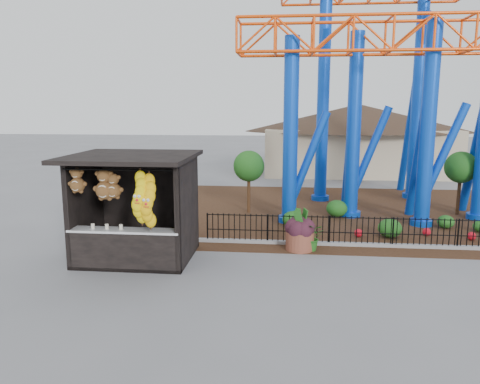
# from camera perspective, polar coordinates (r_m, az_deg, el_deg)

# --- Properties ---
(ground) EXTENTS (120.00, 120.00, 0.00)m
(ground) POSITION_cam_1_polar(r_m,az_deg,el_deg) (12.75, -0.88, -10.10)
(ground) COLOR slate
(ground) RESTS_ON ground
(mulch_bed) EXTENTS (18.00, 12.00, 0.02)m
(mulch_bed) POSITION_cam_1_polar(r_m,az_deg,el_deg) (20.52, 12.97, -2.40)
(mulch_bed) COLOR #331E11
(mulch_bed) RESTS_ON ground
(curb) EXTENTS (18.00, 0.18, 0.12)m
(curb) POSITION_cam_1_polar(r_m,az_deg,el_deg) (15.71, 15.18, -6.25)
(curb) COLOR gray
(curb) RESTS_ON ground
(prize_booth) EXTENTS (3.50, 3.40, 3.12)m
(prize_booth) POSITION_cam_1_polar(r_m,az_deg,el_deg) (13.81, -12.88, -2.11)
(prize_booth) COLOR black
(prize_booth) RESTS_ON ground
(picket_fence) EXTENTS (12.20, 0.06, 1.00)m
(picket_fence) POSITION_cam_1_polar(r_m,az_deg,el_deg) (15.77, 18.50, -4.71)
(picket_fence) COLOR black
(picket_fence) RESTS_ON ground
(roller_coaster) EXTENTS (11.00, 6.37, 10.82)m
(roller_coaster) POSITION_cam_1_polar(r_m,az_deg,el_deg) (20.52, 16.86, 15.52)
(roller_coaster) COLOR blue
(roller_coaster) RESTS_ON ground
(terracotta_planter) EXTENTS (1.13, 1.13, 0.60)m
(terracotta_planter) POSITION_cam_1_polar(r_m,az_deg,el_deg) (14.89, 7.30, -5.92)
(terracotta_planter) COLOR brown
(terracotta_planter) RESTS_ON ground
(planter_foliage) EXTENTS (0.70, 0.70, 0.64)m
(planter_foliage) POSITION_cam_1_polar(r_m,az_deg,el_deg) (14.73, 7.35, -3.61)
(planter_foliage) COLOR #30131E
(planter_foliage) RESTS_ON terracotta_planter
(potted_plant) EXTENTS (0.87, 0.77, 0.89)m
(potted_plant) POSITION_cam_1_polar(r_m,az_deg,el_deg) (14.84, 8.69, -5.44)
(potted_plant) COLOR #1F5819
(potted_plant) RESTS_ON ground
(landscaping) EXTENTS (7.34, 3.74, 0.68)m
(landscaping) POSITION_cam_1_polar(r_m,az_deg,el_deg) (18.04, 14.70, -3.23)
(landscaping) COLOR #1C5117
(landscaping) RESTS_ON mulch_bed
(pavilion) EXTENTS (15.00, 15.00, 4.80)m
(pavilion) POSITION_cam_1_polar(r_m,az_deg,el_deg) (32.22, 14.15, 7.63)
(pavilion) COLOR #BFAD8C
(pavilion) RESTS_ON ground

